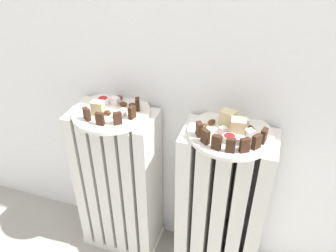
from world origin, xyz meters
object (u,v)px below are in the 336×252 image
at_px(plate_left, 111,112).
at_px(plate_right, 230,133).
at_px(jam_bowl_left, 103,101).
at_px(fork, 244,144).
at_px(radiator_right, 221,209).
at_px(jam_bowl_right, 229,138).
at_px(radiator_left, 119,185).

bearing_deg(plate_left, plate_right, 0.00).
height_order(jam_bowl_left, fork, jam_bowl_left).
bearing_deg(plate_right, plate_left, 180.00).
bearing_deg(plate_left, radiator_right, 0.00).
bearing_deg(jam_bowl_left, radiator_right, -4.08).
height_order(plate_left, plate_right, same).
bearing_deg(jam_bowl_left, jam_bowl_right, -10.25).
height_order(radiator_left, jam_bowl_left, jam_bowl_left).
bearing_deg(radiator_right, jam_bowl_right, -86.29).
height_order(radiator_right, jam_bowl_right, jam_bowl_right).
relative_size(radiator_right, plate_left, 2.43).
height_order(radiator_right, jam_bowl_left, jam_bowl_left).
bearing_deg(plate_right, jam_bowl_left, 175.92).
relative_size(plate_left, plate_right, 1.00).
bearing_deg(fork, radiator_right, 131.04).
bearing_deg(fork, plate_left, 173.13).
bearing_deg(radiator_left, plate_left, 116.57).
distance_m(radiator_left, fork, 0.55).
bearing_deg(radiator_right, radiator_left, -180.00).
height_order(radiator_left, radiator_right, same).
xyz_separation_m(radiator_left, jam_bowl_right, (0.40, -0.05, 0.34)).
relative_size(radiator_left, jam_bowl_left, 16.75).
bearing_deg(radiator_right, fork, -48.96).
height_order(radiator_right, plate_right, plate_right).
xyz_separation_m(plate_right, jam_bowl_right, (0.00, -0.05, 0.02)).
bearing_deg(fork, plate_right, 131.04).
xyz_separation_m(jam_bowl_left, jam_bowl_right, (0.44, -0.08, -0.00)).
distance_m(radiator_left, plate_right, 0.51).
height_order(jam_bowl_left, jam_bowl_right, jam_bowl_left).
height_order(radiator_right, fork, fork).
height_order(jam_bowl_right, fork, jam_bowl_right).
distance_m(jam_bowl_left, fork, 0.49).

